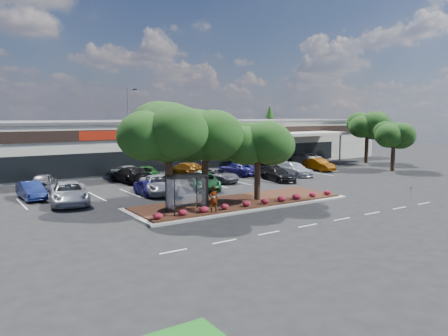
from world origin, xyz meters
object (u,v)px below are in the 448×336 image
car_0 (31,191)px  car_1 (69,193)px  light_pole (129,135)px  survey_stake (411,191)px

car_0 → car_1: 4.28m
light_pole → car_0: bearing=-137.1°
light_pole → survey_stake: (12.97, -30.22, -3.96)m
car_0 → light_pole: bearing=39.5°
survey_stake → car_1: 28.17m
survey_stake → light_pole: bearing=113.2°
car_1 → light_pole: bearing=65.6°
survey_stake → car_0: bearing=146.9°
light_pole → car_0: 19.17m
survey_stake → car_0: car_0 is taller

